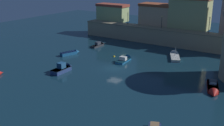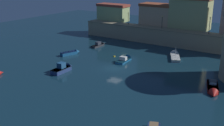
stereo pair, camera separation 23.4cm
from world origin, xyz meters
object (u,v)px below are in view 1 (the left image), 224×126
(quay_lamp_2, at_px, (209,23))
(moored_boat_1, at_px, (64,68))
(moored_boat_3, at_px, (99,45))
(moored_boat_5, at_px, (174,55))
(moored_boat_6, at_px, (126,59))
(moored_boat_7, at_px, (213,89))
(mooring_buoy_0, at_px, (114,57))
(quay_lamp_1, at_px, (162,20))
(moored_boat_2, at_px, (71,53))
(quay_lamp_0, at_px, (128,16))

(quay_lamp_2, bearing_deg, moored_boat_1, -121.55)
(moored_boat_3, relative_size, moored_boat_5, 0.69)
(quay_lamp_2, relative_size, moored_boat_3, 0.76)
(moored_boat_5, distance_m, moored_boat_6, 11.35)
(quay_lamp_2, height_order, moored_boat_1, quay_lamp_2)
(quay_lamp_2, xyz_separation_m, moored_boat_7, (7.71, -23.46, -6.38))
(moored_boat_7, relative_size, mooring_buoy_0, 13.57)
(moored_boat_1, bearing_deg, moored_boat_3, 14.21)
(quay_lamp_2, relative_size, moored_boat_5, 0.52)
(quay_lamp_1, xyz_separation_m, moored_boat_6, (-0.05, -17.59, -5.95))
(quay_lamp_2, relative_size, moored_boat_7, 0.58)
(quay_lamp_1, bearing_deg, moored_boat_2, -121.71)
(moored_boat_2, bearing_deg, quay_lamp_2, -32.72)
(quay_lamp_1, bearing_deg, moored_boat_3, -138.17)
(moored_boat_7, bearing_deg, moored_boat_2, -112.49)
(moored_boat_3, bearing_deg, moored_boat_7, -112.06)
(quay_lamp_2, bearing_deg, moored_boat_5, -116.01)
(moored_boat_7, bearing_deg, mooring_buoy_0, -123.95)
(moored_boat_2, relative_size, moored_boat_3, 0.97)
(moored_boat_7, height_order, mooring_buoy_0, moored_boat_7)
(moored_boat_3, height_order, moored_boat_6, moored_boat_6)
(quay_lamp_0, xyz_separation_m, quay_lamp_2, (22.00, -0.00, 0.36))
(moored_boat_7, bearing_deg, moored_boat_1, -93.77)
(moored_boat_3, relative_size, moored_boat_6, 0.93)
(quay_lamp_1, relative_size, quay_lamp_2, 0.81)
(quay_lamp_2, relative_size, mooring_buoy_0, 7.89)
(quay_lamp_1, relative_size, moored_boat_3, 0.62)
(quay_lamp_1, distance_m, quay_lamp_2, 11.94)
(mooring_buoy_0, bearing_deg, moored_boat_6, -15.89)
(quay_lamp_2, xyz_separation_m, moored_boat_3, (-23.95, -10.76, -6.33))
(quay_lamp_1, distance_m, moored_boat_1, 31.01)
(quay_lamp_2, bearing_deg, moored_boat_6, -124.27)
(quay_lamp_0, xyz_separation_m, mooring_buoy_0, (6.41, -16.57, -6.33))
(moored_boat_2, distance_m, moored_boat_7, 32.51)
(quay_lamp_1, height_order, moored_boat_3, quay_lamp_1)
(moored_boat_3, distance_m, mooring_buoy_0, 10.20)
(moored_boat_6, bearing_deg, moored_boat_2, 98.69)
(moored_boat_2, height_order, moored_boat_6, moored_boat_6)
(quay_lamp_0, bearing_deg, moored_boat_2, -97.40)
(quay_lamp_1, xyz_separation_m, moored_boat_5, (7.49, -9.11, -5.98))
(quay_lamp_1, relative_size, mooring_buoy_0, 6.43)
(moored_boat_1, relative_size, moored_boat_5, 0.71)
(moored_boat_3, xyz_separation_m, mooring_buoy_0, (8.37, -5.82, -0.36))
(moored_boat_2, height_order, moored_boat_3, moored_boat_3)
(quay_lamp_0, bearing_deg, quay_lamp_2, -0.00)
(moored_boat_1, relative_size, moored_boat_6, 0.95)
(quay_lamp_0, relative_size, moored_boat_3, 0.64)
(moored_boat_3, height_order, moored_boat_7, moored_boat_3)
(quay_lamp_1, bearing_deg, mooring_buoy_0, -102.42)
(moored_boat_5, height_order, mooring_buoy_0, moored_boat_5)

